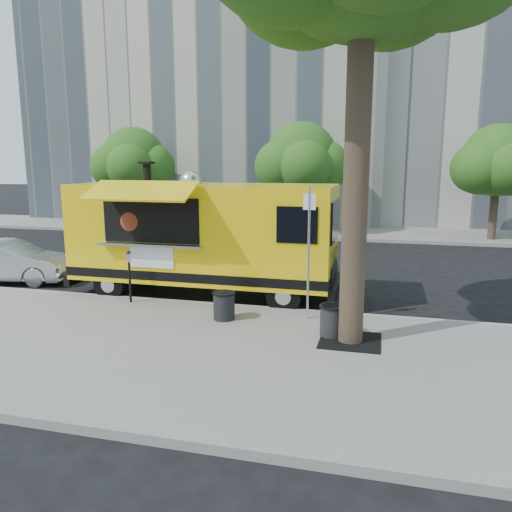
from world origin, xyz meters
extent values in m
plane|color=black|center=(0.00, 0.00, 0.00)|extent=(120.00, 120.00, 0.00)
cube|color=gray|center=(0.00, -4.00, 0.07)|extent=(60.00, 6.00, 0.15)
cube|color=#999993|center=(0.00, -0.93, 0.07)|extent=(60.00, 0.14, 0.16)
cube|color=gray|center=(0.00, 13.50, 0.07)|extent=(60.00, 5.00, 0.15)
cube|color=#B6B197|center=(-8.00, 22.00, 12.00)|extent=(22.00, 14.00, 24.00)
cylinder|color=#33261C|center=(2.60, -2.80, 3.40)|extent=(0.48, 0.48, 6.50)
cube|color=black|center=(2.60, -2.80, 0.15)|extent=(1.20, 1.20, 0.02)
cylinder|color=#33261C|center=(-10.00, 12.30, 1.45)|extent=(0.36, 0.36, 2.60)
sphere|color=#1E5316|center=(-10.00, 12.30, 3.79)|extent=(3.42, 3.42, 3.42)
cylinder|color=#33261C|center=(-1.00, 12.70, 1.45)|extent=(0.36, 0.36, 2.60)
sphere|color=#1E5316|center=(-1.00, 12.70, 3.85)|extent=(3.60, 3.60, 3.60)
cylinder|color=#33261C|center=(8.00, 12.40, 1.45)|extent=(0.36, 0.36, 2.60)
sphere|color=#1E5316|center=(8.00, 12.40, 3.74)|extent=(3.24, 3.24, 3.24)
cylinder|color=silver|center=(1.55, -1.55, 1.65)|extent=(0.06, 0.06, 3.00)
cube|color=white|center=(1.55, -1.55, 2.80)|extent=(0.28, 0.02, 0.35)
cylinder|color=black|center=(-3.00, -1.35, 0.68)|extent=(0.06, 0.06, 1.05)
cube|color=silver|center=(-3.00, -1.35, 1.30)|extent=(0.10, 0.08, 0.22)
sphere|color=black|center=(-3.00, -1.35, 1.43)|extent=(0.11, 0.11, 0.11)
cube|color=yellow|center=(-1.57, 0.20, 1.81)|extent=(7.02, 2.38, 2.54)
cube|color=black|center=(-1.57, 0.20, 0.78)|extent=(7.04, 2.40, 0.24)
cube|color=black|center=(2.02, 0.20, 0.49)|extent=(0.18, 2.26, 0.32)
cube|color=black|center=(-5.15, 0.20, 0.49)|extent=(0.18, 2.26, 0.32)
cube|color=black|center=(1.96, 0.20, 2.21)|extent=(0.05, 1.90, 1.03)
cylinder|color=black|center=(0.86, -0.80, 0.43)|extent=(0.86, 0.30, 0.86)
cylinder|color=black|center=(0.86, 1.19, 0.43)|extent=(0.86, 0.30, 0.86)
cylinder|color=black|center=(-3.89, -0.79, 0.43)|extent=(0.86, 0.30, 0.86)
cylinder|color=black|center=(-3.89, 1.20, 0.43)|extent=(0.86, 0.30, 0.86)
cube|color=black|center=(-2.54, -0.93, 2.21)|extent=(2.59, 0.18, 1.13)
cube|color=silver|center=(-2.54, -1.09, 1.61)|extent=(2.79, 0.35, 0.06)
cube|color=yellow|center=(-2.54, -1.49, 2.98)|extent=(2.69, 1.02, 0.45)
cube|color=white|center=(-2.54, -1.01, 1.27)|extent=(1.19, 0.04, 0.54)
cylinder|color=black|center=(-3.19, 0.20, 3.35)|extent=(0.22, 0.22, 0.59)
sphere|color=silver|center=(-2.00, 0.42, 3.13)|extent=(0.60, 0.60, 0.60)
sphere|color=maroon|center=(-3.13, -0.64, 2.16)|extent=(0.91, 0.91, 0.91)
cylinder|color=#FF590C|center=(-3.13, -0.87, 2.03)|extent=(0.37, 0.13, 0.37)
imported|color=#A9ABB0|center=(-7.95, 0.23, 0.64)|extent=(4.06, 1.97, 1.28)
cylinder|color=black|center=(2.21, -2.59, 0.47)|extent=(0.50, 0.50, 0.65)
cylinder|color=black|center=(2.21, -2.59, 0.78)|extent=(0.54, 0.54, 0.04)
cylinder|color=black|center=(-0.27, -2.08, 0.46)|extent=(0.48, 0.48, 0.63)
cylinder|color=black|center=(-0.27, -2.08, 0.76)|extent=(0.52, 0.52, 0.04)
camera|label=1|loc=(3.13, -12.41, 3.65)|focal=35.00mm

